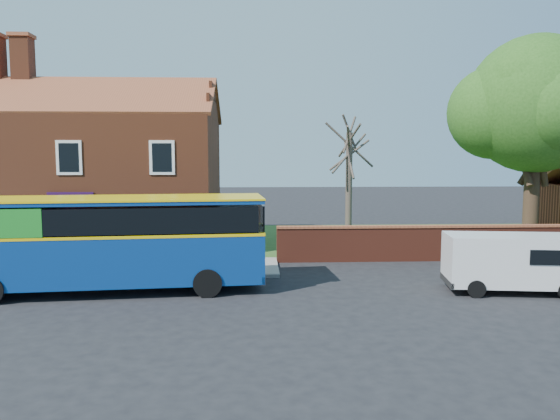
{
  "coord_description": "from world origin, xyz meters",
  "views": [
    {
      "loc": [
        1.03,
        -16.68,
        4.81
      ],
      "look_at": [
        2.05,
        5.0,
        2.53
      ],
      "focal_mm": 35.0,
      "sensor_mm": 36.0,
      "label": 1
    }
  ],
  "objects": [
    {
      "name": "ground",
      "position": [
        0.0,
        0.0,
        0.0
      ],
      "size": [
        120.0,
        120.0,
        0.0
      ],
      "primitive_type": "plane",
      "color": "black",
      "rests_on": "ground"
    },
    {
      "name": "pavement",
      "position": [
        -7.0,
        5.75,
        0.06
      ],
      "size": [
        18.0,
        3.5,
        0.12
      ],
      "primitive_type": "cube",
      "color": "gray",
      "rests_on": "ground"
    },
    {
      "name": "kerb",
      "position": [
        -7.0,
        4.0,
        0.07
      ],
      "size": [
        18.0,
        0.15,
        0.14
      ],
      "primitive_type": "cube",
      "color": "slate",
      "rests_on": "ground"
    },
    {
      "name": "grass_strip",
      "position": [
        13.0,
        13.0,
        0.02
      ],
      "size": [
        26.0,
        12.0,
        0.04
      ],
      "primitive_type": "cube",
      "color": "#426B28",
      "rests_on": "ground"
    },
    {
      "name": "shop_building",
      "position": [
        -7.02,
        11.5,
        3.41
      ],
      "size": [
        12.3,
        8.13,
        10.5
      ],
      "color": "brown",
      "rests_on": "ground"
    },
    {
      "name": "boundary_wall",
      "position": [
        13.0,
        7.0,
        0.81
      ],
      "size": [
        22.0,
        0.38,
        1.6
      ],
      "color": "maroon",
      "rests_on": "ground"
    },
    {
      "name": "bus",
      "position": [
        -4.43,
        2.17,
        1.86
      ],
      "size": [
        10.98,
        3.66,
        3.28
      ],
      "rotation": [
        0.0,
        0.0,
        0.09
      ],
      "color": "navy",
      "rests_on": "ground"
    },
    {
      "name": "van_near",
      "position": [
        9.97,
        1.42,
        1.11
      ],
      "size": [
        4.74,
        2.4,
        1.99
      ],
      "rotation": [
        0.0,
        0.0,
        -0.13
      ],
      "color": "silver",
      "rests_on": "ground"
    },
    {
      "name": "large_tree",
      "position": [
        15.48,
        11.06,
        7.05
      ],
      "size": [
        8.83,
        6.98,
        10.77
      ],
      "color": "black",
      "rests_on": "ground"
    },
    {
      "name": "bare_tree",
      "position": [
        5.89,
        11.11,
        3.27
      ],
      "size": [
        2.39,
        2.85,
        6.37
      ],
      "color": "#4C4238",
      "rests_on": "ground"
    }
  ]
}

